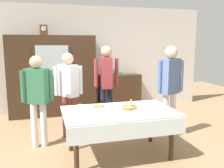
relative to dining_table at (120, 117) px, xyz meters
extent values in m
plane|color=#997A56|center=(0.00, 0.24, -0.64)|extent=(12.00, 12.00, 0.00)
cube|color=silver|center=(0.00, 2.89, 0.71)|extent=(6.40, 0.10, 2.70)
cylinder|color=#3D2819|center=(-0.72, -0.34, -0.29)|extent=(0.07, 0.07, 0.70)
cylinder|color=#3D2819|center=(0.72, -0.34, -0.29)|extent=(0.07, 0.07, 0.70)
cylinder|color=#3D2819|center=(-0.72, 0.41, -0.29)|extent=(0.07, 0.07, 0.70)
cylinder|color=#3D2819|center=(0.72, 0.41, -0.29)|extent=(0.07, 0.07, 0.70)
cube|color=silver|center=(0.00, 0.04, 0.08)|extent=(1.71, 1.03, 0.03)
cube|color=silver|center=(0.00, -0.48, -0.05)|extent=(1.71, 0.01, 0.24)
cube|color=#3D2819|center=(-0.90, 2.59, 0.34)|extent=(2.06, 0.45, 1.95)
cube|color=silver|center=(-0.90, 2.36, 0.72)|extent=(0.74, 0.01, 0.70)
cube|color=black|center=(-1.35, 2.36, 0.24)|extent=(0.01, 0.01, 1.56)
cube|color=black|center=(-0.45, 2.36, 0.24)|extent=(0.01, 0.01, 1.56)
cube|color=brown|center=(-1.06, 2.59, 1.43)|extent=(0.18, 0.10, 0.24)
cylinder|color=white|center=(-1.06, 2.54, 1.46)|extent=(0.11, 0.01, 0.11)
cube|color=black|center=(-1.06, 2.53, 1.47)|extent=(0.00, 0.00, 0.04)
cube|color=black|center=(-1.04, 2.53, 1.46)|extent=(0.05, 0.00, 0.00)
cube|color=#3D2819|center=(0.83, 2.64, -0.17)|extent=(1.10, 0.35, 0.94)
cube|color=#3D754C|center=(0.83, 2.64, 0.32)|extent=(0.14, 0.22, 0.03)
cube|color=#3D754C|center=(0.83, 2.64, 0.35)|extent=(0.14, 0.20, 0.04)
cylinder|color=white|center=(-0.06, 0.02, 0.10)|extent=(0.13, 0.13, 0.01)
cylinder|color=white|center=(-0.06, 0.02, 0.13)|extent=(0.08, 0.08, 0.05)
torus|color=white|center=(-0.02, 0.02, 0.13)|extent=(0.04, 0.01, 0.04)
cylinder|color=white|center=(-0.26, -0.11, 0.10)|extent=(0.13, 0.13, 0.01)
cylinder|color=white|center=(-0.26, -0.11, 0.13)|extent=(0.08, 0.08, 0.05)
torus|color=white|center=(-0.22, -0.11, 0.13)|extent=(0.04, 0.01, 0.04)
cylinder|color=white|center=(0.61, -0.01, 0.10)|extent=(0.13, 0.13, 0.01)
cylinder|color=white|center=(0.61, -0.01, 0.13)|extent=(0.08, 0.08, 0.05)
torus|color=white|center=(0.65, -0.01, 0.13)|extent=(0.04, 0.01, 0.04)
cylinder|color=silver|center=(-0.56, 0.32, 0.10)|extent=(0.13, 0.13, 0.01)
cylinder|color=silver|center=(-0.56, 0.32, 0.13)|extent=(0.08, 0.08, 0.05)
torus|color=silver|center=(-0.52, 0.32, 0.13)|extent=(0.04, 0.01, 0.04)
cylinder|color=#47230F|center=(-0.56, 0.32, 0.15)|extent=(0.06, 0.06, 0.01)
cylinder|color=white|center=(0.17, -0.24, 0.10)|extent=(0.13, 0.13, 0.01)
cylinder|color=white|center=(0.17, -0.24, 0.13)|extent=(0.08, 0.08, 0.05)
torus|color=white|center=(0.21, -0.24, 0.13)|extent=(0.04, 0.01, 0.04)
cylinder|color=#47230F|center=(0.17, -0.24, 0.15)|extent=(0.06, 0.06, 0.01)
cylinder|color=#9E7542|center=(0.17, 0.04, 0.12)|extent=(0.22, 0.22, 0.05)
torus|color=#9E7542|center=(0.17, 0.04, 0.15)|extent=(0.24, 0.24, 0.02)
cylinder|color=tan|center=(0.20, 0.03, 0.20)|extent=(0.04, 0.03, 0.12)
cylinder|color=tan|center=(0.20, 0.04, 0.20)|extent=(0.03, 0.03, 0.12)
cylinder|color=tan|center=(0.20, 0.05, 0.20)|extent=(0.03, 0.04, 0.12)
cylinder|color=white|center=(-0.27, 0.27, 0.10)|extent=(0.28, 0.28, 0.01)
ellipsoid|color=#BC7F3D|center=(-0.21, 0.28, 0.13)|extent=(0.07, 0.05, 0.04)
ellipsoid|color=#BC7F3D|center=(-0.29, 0.33, 0.13)|extent=(0.07, 0.05, 0.04)
ellipsoid|color=#BC7F3D|center=(-0.33, 0.26, 0.13)|extent=(0.07, 0.05, 0.04)
ellipsoid|color=#BC7F3D|center=(-0.29, 0.21, 0.13)|extent=(0.07, 0.05, 0.04)
cube|color=silver|center=(0.39, -0.25, 0.10)|extent=(0.10, 0.01, 0.00)
ellipsoid|color=silver|center=(0.44, -0.25, 0.10)|extent=(0.03, 0.02, 0.01)
cube|color=silver|center=(-0.33, -0.33, 0.10)|extent=(0.10, 0.01, 0.00)
ellipsoid|color=silver|center=(-0.28, -0.33, 0.10)|extent=(0.03, 0.02, 0.01)
cylinder|color=silver|center=(-1.29, 0.71, -0.25)|extent=(0.11, 0.11, 0.77)
cylinder|color=silver|center=(-1.14, 0.71, -0.25)|extent=(0.11, 0.11, 0.77)
cube|color=#33704C|center=(-1.21, 0.71, 0.42)|extent=(0.41, 0.35, 0.58)
sphere|color=#DBB293|center=(-1.21, 0.71, 0.82)|extent=(0.21, 0.21, 0.21)
cylinder|color=#33704C|center=(-1.43, 0.71, 0.42)|extent=(0.08, 0.08, 0.52)
cylinder|color=#33704C|center=(-0.99, 0.71, 0.42)|extent=(0.08, 0.08, 0.52)
cylinder|color=#191E38|center=(0.07, 1.39, -0.21)|extent=(0.11, 0.11, 0.84)
cylinder|color=#191E38|center=(0.22, 1.39, -0.21)|extent=(0.11, 0.11, 0.84)
cube|color=#933338|center=(0.15, 1.39, 0.52)|extent=(0.24, 0.38, 0.63)
sphere|color=tan|center=(0.15, 1.39, 0.96)|extent=(0.23, 0.23, 0.23)
cylinder|color=#933338|center=(-0.07, 1.39, 0.52)|extent=(0.08, 0.08, 0.57)
cylinder|color=#933338|center=(0.37, 1.39, 0.52)|extent=(0.08, 0.08, 0.57)
cylinder|color=#933338|center=(-0.74, 1.04, -0.25)|extent=(0.11, 0.11, 0.78)
cylinder|color=#933338|center=(-0.59, 1.04, -0.25)|extent=(0.11, 0.11, 0.78)
cube|color=silver|center=(-0.67, 1.04, 0.44)|extent=(0.37, 0.41, 0.59)
sphere|color=#DBB293|center=(-0.67, 1.04, 0.84)|extent=(0.21, 0.21, 0.21)
cylinder|color=silver|center=(-0.89, 1.04, 0.44)|extent=(0.08, 0.08, 0.53)
cylinder|color=silver|center=(-0.45, 1.04, 0.44)|extent=(0.08, 0.08, 0.53)
cylinder|color=silver|center=(1.05, 0.51, -0.21)|extent=(0.11, 0.11, 0.85)
cylinder|color=silver|center=(1.20, 0.51, -0.21)|extent=(0.11, 0.11, 0.85)
cube|color=slate|center=(1.13, 0.51, 0.53)|extent=(0.41, 0.32, 0.64)
sphere|color=#DBB293|center=(1.13, 0.51, 0.96)|extent=(0.23, 0.23, 0.23)
cylinder|color=slate|center=(0.91, 0.51, 0.53)|extent=(0.08, 0.08, 0.57)
cylinder|color=slate|center=(1.35, 0.51, 0.53)|extent=(0.08, 0.08, 0.57)
camera|label=1|loc=(-1.08, -3.43, 1.12)|focal=38.92mm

